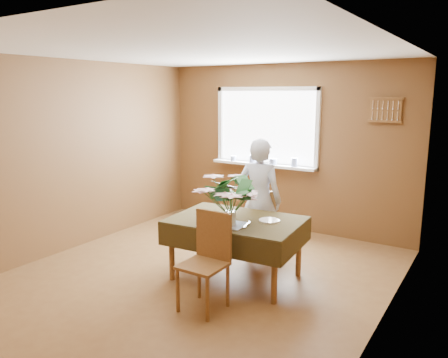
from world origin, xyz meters
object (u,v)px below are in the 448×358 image
Objects in this scene: dining_table at (236,226)px; chair_far at (265,219)px; seated_woman at (260,200)px; flower_bouquet at (231,194)px; chair_near at (208,256)px.

dining_table is 1.70× the size of chair_far.
seated_woman is (-0.01, -0.14, 0.28)m from chair_far.
flower_bouquet is at bearing 91.09° from seated_woman.
chair_far is at bearing 96.27° from chair_near.
chair_near is 1.41m from seated_woman.
chair_near is 0.72m from flower_bouquet.
chair_near is 1.56× the size of flower_bouquet.
chair_near is at bearing -84.38° from flower_bouquet.
flower_bouquet is at bearing -78.85° from dining_table.
dining_table is 1.60× the size of chair_near.
chair_far is 1.16m from flower_bouquet.
chair_far is at bearing -101.54° from seated_woman.
flower_bouquet is at bearing 96.05° from chair_near.
flower_bouquet is (0.11, -1.01, 0.55)m from chair_far.
seated_woman reaches higher than flower_bouquet.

